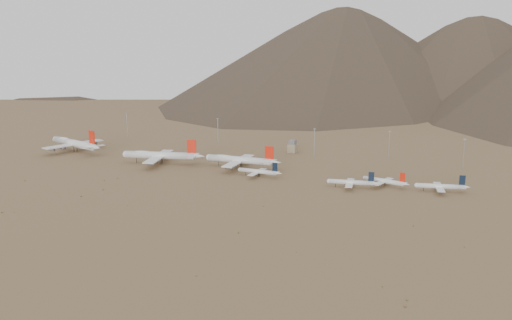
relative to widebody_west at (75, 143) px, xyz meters
The scene contains 16 objects.
ground 162.04m from the widebody_west, 10.16° to the right, with size 3000.00×3000.00×0.00m, color #946F4C.
mountain_ridge 897.18m from the widebody_west, 79.64° to the left, with size 4400.00×1000.00×300.00m.
widebody_west is the anchor object (origin of this frame).
widebody_centre 106.66m from the widebody_west, ahead, with size 71.63×56.99×22.09m.
widebody_east 176.39m from the widebody_west, ahead, with size 68.36×52.98×20.34m.
narrowbody_a 204.04m from the widebody_west, ahead, with size 38.01×27.29×12.54m.
narrowbody_b 280.23m from the widebody_west, ahead, with size 37.58×27.70×12.64m.
narrowbody_c 300.85m from the widebody_west, ahead, with size 37.08×27.09×12.34m.
narrowbody_d 340.76m from the widebody_west, ahead, with size 37.79×28.04×12.85m.
control_tower 210.25m from the widebody_west, 25.79° to the left, with size 8.00×8.00×12.00m.
mast_far_west 92.63m from the widebody_west, 96.93° to the left, with size 2.00×0.60×25.70m.
mast_west 143.38m from the widebody_west, 46.20° to the left, with size 2.00×0.60×25.70m.
mast_centre 230.28m from the widebody_west, 22.09° to the left, with size 2.00×0.60×25.70m.
mast_east 297.64m from the widebody_west, 20.56° to the left, with size 2.00×0.60×25.70m.
mast_far_east 356.70m from the widebody_west, 15.15° to the left, with size 2.00×0.60×25.70m.
desert_scrub 210.38m from the widebody_west, 39.22° to the right, with size 423.77×146.26×0.96m.
Camera 1 is at (242.19, -372.58, 109.32)m, focal length 40.00 mm.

